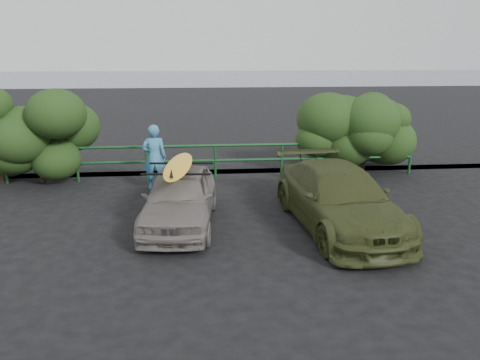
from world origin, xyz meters
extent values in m
plane|color=black|center=(0.00, 0.00, 0.00)|extent=(80.00, 80.00, 0.00)
plane|color=slate|center=(0.00, 60.00, 0.00)|extent=(200.00, 200.00, 0.00)
imported|color=slate|center=(0.08, 1.24, 0.62)|extent=(1.79, 3.78, 1.25)
imported|color=#363D1B|center=(3.48, 0.78, 0.66)|extent=(2.27, 4.69, 1.32)
imported|color=teal|center=(-0.68, 4.00, 0.90)|extent=(0.68, 0.46, 1.80)
ellipsoid|color=#F1AE19|center=(0.08, 1.24, 1.34)|extent=(0.76, 2.62, 0.08)
camera|label=1|loc=(0.52, -8.50, 3.72)|focal=35.00mm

